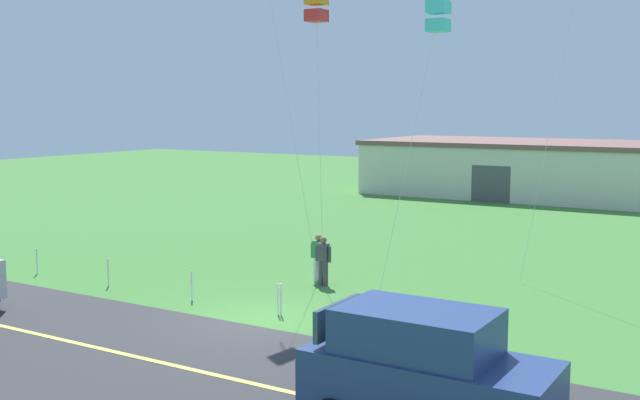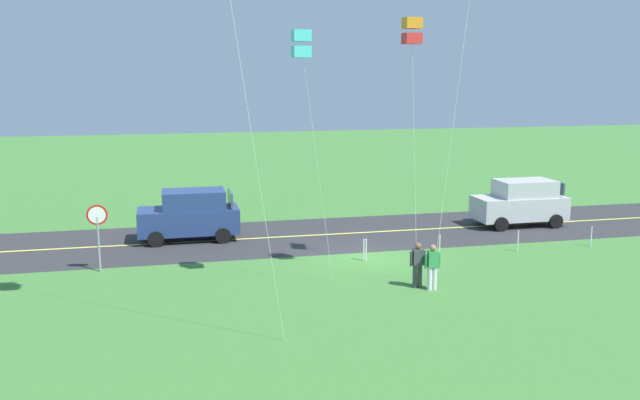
{
  "view_description": "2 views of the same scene",
  "coord_description": "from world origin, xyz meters",
  "px_view_note": "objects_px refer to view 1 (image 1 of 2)",
  "views": [
    {
      "loc": [
        12.04,
        -16.61,
        5.8
      ],
      "look_at": [
        1.29,
        1.06,
        3.26
      ],
      "focal_mm": 43.48,
      "sensor_mm": 36.0,
      "label": 1
    },
    {
      "loc": [
        7.78,
        25.84,
        7.35
      ],
      "look_at": [
        2.38,
        2.3,
        2.84
      ],
      "focal_mm": 38.34,
      "sensor_mm": 36.0,
      "label": 2
    }
  ],
  "objects_px": {
    "kite_yellow_high": "(438,17)",
    "person_adult_near": "(318,256)",
    "kite_blue_mid": "(316,8)",
    "warehouse_distant": "(516,167)",
    "person_adult_companion": "(323,259)",
    "car_suv_foreground": "(425,370)"
  },
  "relations": [
    {
      "from": "person_adult_near",
      "to": "kite_yellow_high",
      "type": "height_order",
      "value": "kite_yellow_high"
    },
    {
      "from": "person_adult_near",
      "to": "kite_blue_mid",
      "type": "height_order",
      "value": "kite_blue_mid"
    },
    {
      "from": "person_adult_near",
      "to": "kite_yellow_high",
      "type": "xyz_separation_m",
      "value": [
        4.39,
        -0.75,
        7.38
      ]
    },
    {
      "from": "car_suv_foreground",
      "to": "kite_yellow_high",
      "type": "distance_m",
      "value": 11.49
    },
    {
      "from": "car_suv_foreground",
      "to": "kite_blue_mid",
      "type": "relative_size",
      "value": 0.48
    },
    {
      "from": "car_suv_foreground",
      "to": "warehouse_distant",
      "type": "xyz_separation_m",
      "value": [
        -9.96,
        37.45,
        0.6
      ]
    },
    {
      "from": "car_suv_foreground",
      "to": "person_adult_near",
      "type": "height_order",
      "value": "car_suv_foreground"
    },
    {
      "from": "kite_blue_mid",
      "to": "warehouse_distant",
      "type": "xyz_separation_m",
      "value": [
        -2.73,
        29.37,
        -6.95
      ]
    },
    {
      "from": "kite_yellow_high",
      "to": "car_suv_foreground",
      "type": "bearing_deg",
      "value": -67.88
    },
    {
      "from": "kite_yellow_high",
      "to": "warehouse_distant",
      "type": "xyz_separation_m",
      "value": [
        -6.56,
        29.08,
        -6.49
      ]
    },
    {
      "from": "kite_yellow_high",
      "to": "person_adult_near",
      "type": "bearing_deg",
      "value": 170.29
    },
    {
      "from": "kite_blue_mid",
      "to": "kite_yellow_high",
      "type": "bearing_deg",
      "value": 4.24
    },
    {
      "from": "person_adult_companion",
      "to": "kite_yellow_high",
      "type": "distance_m",
      "value": 8.4
    },
    {
      "from": "person_adult_companion",
      "to": "kite_blue_mid",
      "type": "relative_size",
      "value": 0.17
    },
    {
      "from": "kite_blue_mid",
      "to": "kite_yellow_high",
      "type": "xyz_separation_m",
      "value": [
        3.82,
        0.28,
        -0.46
      ]
    },
    {
      "from": "person_adult_near",
      "to": "kite_yellow_high",
      "type": "distance_m",
      "value": 8.62
    },
    {
      "from": "person_adult_near",
      "to": "warehouse_distant",
      "type": "relative_size",
      "value": 0.09
    },
    {
      "from": "car_suv_foreground",
      "to": "kite_yellow_high",
      "type": "xyz_separation_m",
      "value": [
        -3.4,
        8.37,
        7.09
      ]
    },
    {
      "from": "person_adult_near",
      "to": "warehouse_distant",
      "type": "xyz_separation_m",
      "value": [
        -2.17,
        28.33,
        0.89
      ]
    },
    {
      "from": "person_adult_companion",
      "to": "kite_yellow_high",
      "type": "height_order",
      "value": "kite_yellow_high"
    },
    {
      "from": "person_adult_near",
      "to": "person_adult_companion",
      "type": "relative_size",
      "value": 1.0
    },
    {
      "from": "person_adult_near",
      "to": "kite_blue_mid",
      "type": "bearing_deg",
      "value": -178.07
    }
  ]
}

